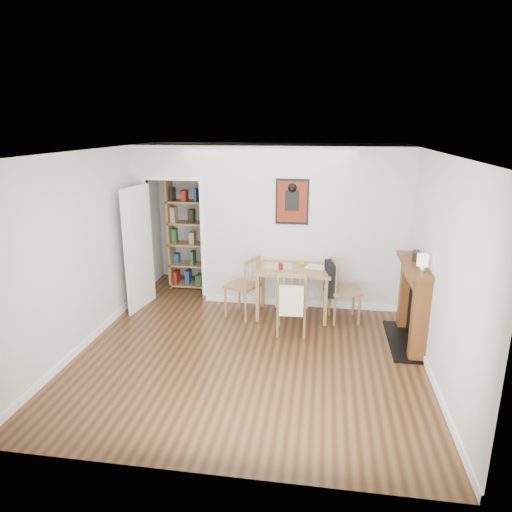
% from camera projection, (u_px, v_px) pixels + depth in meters
% --- Properties ---
extents(ground, '(5.20, 5.20, 0.00)m').
position_uv_depth(ground, '(254.00, 340.00, 6.42)').
color(ground, brown).
rests_on(ground, ground).
extents(room_shell, '(5.20, 5.20, 5.20)m').
position_uv_depth(room_shell, '(273.00, 229.00, 7.32)').
color(room_shell, silver).
rests_on(room_shell, ground).
extents(dining_table, '(1.15, 0.73, 0.78)m').
position_uv_depth(dining_table, '(293.00, 274.00, 7.05)').
color(dining_table, olive).
rests_on(dining_table, ground).
extents(chair_left, '(0.65, 0.65, 0.98)m').
position_uv_depth(chair_left, '(242.00, 286.00, 7.11)').
color(chair_left, '#9A7047').
rests_on(chair_left, ground).
extents(chair_right, '(0.62, 0.57, 0.97)m').
position_uv_depth(chair_right, '(344.00, 290.00, 6.93)').
color(chair_right, '#9A7047').
rests_on(chair_right, ground).
extents(chair_front, '(0.51, 0.57, 0.97)m').
position_uv_depth(chair_front, '(292.00, 301.00, 6.49)').
color(chair_front, '#9A7047').
rests_on(chair_front, ground).
extents(bookshelf, '(0.87, 0.35, 2.05)m').
position_uv_depth(bookshelf, '(192.00, 234.00, 8.25)').
color(bookshelf, olive).
rests_on(bookshelf, ground).
extents(fireplace, '(0.45, 1.25, 1.16)m').
position_uv_depth(fireplace, '(414.00, 301.00, 6.18)').
color(fireplace, brown).
rests_on(fireplace, ground).
extents(red_glass, '(0.07, 0.07, 0.09)m').
position_uv_depth(red_glass, '(281.00, 266.00, 6.96)').
color(red_glass, maroon).
rests_on(red_glass, dining_table).
extents(orange_fruit, '(0.07, 0.07, 0.07)m').
position_uv_depth(orange_fruit, '(303.00, 264.00, 7.13)').
color(orange_fruit, orange).
rests_on(orange_fruit, dining_table).
extents(placemat, '(0.46, 0.35, 0.00)m').
position_uv_depth(placemat, '(278.00, 266.00, 7.14)').
color(placemat, beige).
rests_on(placemat, dining_table).
extents(notebook, '(0.36, 0.31, 0.02)m').
position_uv_depth(notebook, '(316.00, 267.00, 7.06)').
color(notebook, silver).
rests_on(notebook, dining_table).
extents(mantel_lamp, '(0.15, 0.15, 0.23)m').
position_uv_depth(mantel_lamp, '(423.00, 261.00, 5.60)').
color(mantel_lamp, silver).
rests_on(mantel_lamp, fireplace).
extents(ceramic_jar_a, '(0.10, 0.10, 0.12)m').
position_uv_depth(ceramic_jar_a, '(416.00, 256.00, 6.09)').
color(ceramic_jar_a, black).
rests_on(ceramic_jar_a, fireplace).
extents(ceramic_jar_b, '(0.09, 0.09, 0.11)m').
position_uv_depth(ceramic_jar_b, '(416.00, 254.00, 6.25)').
color(ceramic_jar_b, black).
rests_on(ceramic_jar_b, fireplace).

